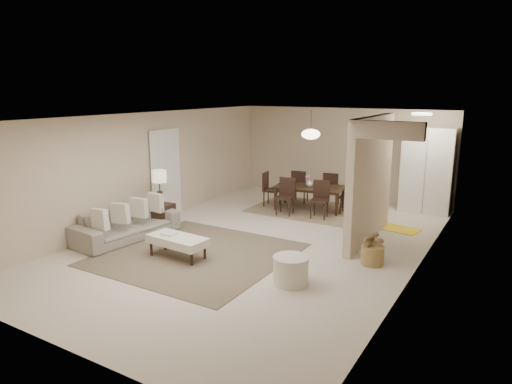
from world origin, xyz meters
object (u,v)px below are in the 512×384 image
Objects in this scene: side_table at (161,216)px; round_pouf at (291,270)px; pantry_cabinet at (427,170)px; ottoman_bench at (177,241)px; sofa at (127,224)px; dining_table at (309,198)px; wicker_basket at (372,255)px.

round_pouf is (3.82, -1.22, -0.04)m from side_table.
ottoman_bench is at bearing -119.64° from pantry_cabinet.
side_table is (-1.54, 1.26, -0.06)m from ottoman_bench.
dining_table is at bearing -23.22° from sofa.
pantry_cabinet is 2.98m from dining_table.
dining_table is (-2.55, -1.33, -0.75)m from pantry_cabinet.
side_table reaches higher than round_pouf.
dining_table is (-1.62, 4.28, 0.08)m from round_pouf.
sofa is 3.88m from round_pouf.
side_table is (-4.75, -4.39, -0.79)m from pantry_cabinet.
dining_table reaches higher than wicker_basket.
sofa is 4.13× the size of side_table.
pantry_cabinet is at bearing 89.02° from wicker_basket.
ottoman_bench is (1.59, -0.30, 0.01)m from sofa.
ottoman_bench is 2.93× the size of wicker_basket.
pantry_cabinet is 3.67× the size of round_pouf.
pantry_cabinet is 7.22m from sofa.
sofa reaches higher than ottoman_bench.
ottoman_bench is at bearing -154.56° from wicker_basket.
side_table reaches higher than wicker_basket.
pantry_cabinet reaches higher than wicker_basket.
pantry_cabinet reaches higher than ottoman_bench.
pantry_cabinet is at bearing 42.73° from side_table.
side_table is 0.92× the size of round_pouf.
round_pouf is at bearing -17.79° from side_table.
sofa reaches higher than round_pouf.
round_pouf is at bearing 4.76° from ottoman_bench.
sofa is 4.88m from wicker_basket.
side_table reaches higher than ottoman_bench.
side_table is 3.76m from dining_table.
pantry_cabinet is 5.29× the size of wicker_basket.
sofa reaches higher than wicker_basket.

